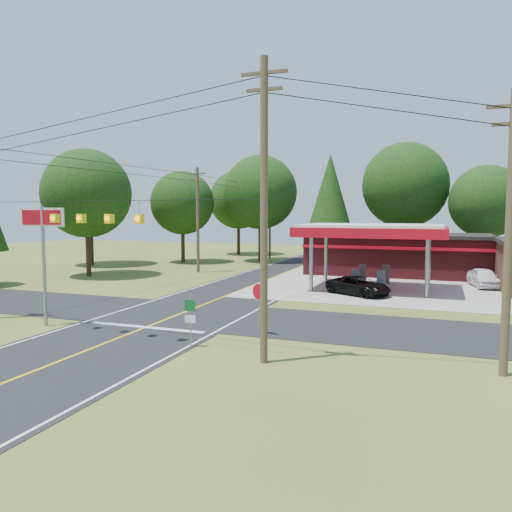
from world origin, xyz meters
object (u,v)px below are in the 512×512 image
(big_stop_sign, at_px, (43,239))
(gas_canopy, at_px, (372,233))
(sedan_car, at_px, (484,278))
(octagonal_stop_sign, at_px, (259,296))
(suv_car, at_px, (358,286))

(big_stop_sign, bearing_deg, gas_canopy, 52.14)
(sedan_car, height_order, octagonal_stop_sign, octagonal_stop_sign)
(gas_canopy, height_order, sedan_car, gas_canopy)
(suv_car, bearing_deg, sedan_car, -20.67)
(suv_car, bearing_deg, octagonal_stop_sign, -161.66)
(gas_canopy, xyz_separation_m, sedan_car, (8.00, 4.00, -3.54))
(suv_car, xyz_separation_m, sedan_car, (8.50, 7.00, 0.09))
(gas_canopy, bearing_deg, suv_car, -99.46)
(gas_canopy, height_order, suv_car, gas_canopy)
(octagonal_stop_sign, bearing_deg, suv_car, 78.48)
(suv_car, distance_m, octagonal_stop_sign, 13.34)
(sedan_car, bearing_deg, suv_car, -152.08)
(octagonal_stop_sign, bearing_deg, gas_canopy, 78.86)
(sedan_car, bearing_deg, gas_canopy, -164.99)
(sedan_car, xyz_separation_m, big_stop_sign, (-22.00, -22.01, 3.74))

